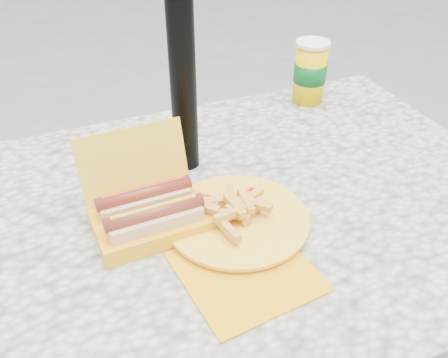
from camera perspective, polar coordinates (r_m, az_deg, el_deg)
name	(u,v)px	position (r m, az deg, el deg)	size (l,w,h in m)	color
picnic_table	(216,252)	(0.99, -0.95, -8.30)	(1.20, 0.80, 0.75)	beige
hotdog_box	(149,212)	(0.86, -8.54, -3.76)	(0.20, 0.17, 0.15)	yellow
fries_plate	(236,221)	(0.87, 1.43, -4.85)	(0.27, 0.35, 0.05)	orange
soda_cup	(310,72)	(1.27, 9.81, 11.97)	(0.08, 0.08, 0.15)	#FFC300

